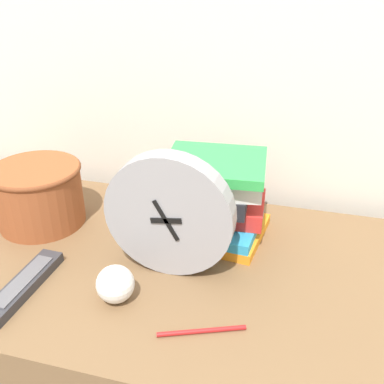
% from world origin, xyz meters
% --- Properties ---
extents(wall_back, '(6.00, 0.04, 2.40)m').
position_xyz_m(wall_back, '(0.00, 0.65, 1.20)').
color(wall_back, silver).
rests_on(wall_back, ground_plane).
extents(desk, '(1.39, 0.58, 0.75)m').
position_xyz_m(desk, '(0.00, 0.29, 0.38)').
color(desk, brown).
rests_on(desk, ground_plane).
extents(desk_clock, '(0.25, 0.04, 0.25)m').
position_xyz_m(desk_clock, '(0.08, 0.27, 0.87)').
color(desk_clock, '#99999E').
rests_on(desk_clock, desk).
extents(book_stack, '(0.24, 0.20, 0.18)m').
position_xyz_m(book_stack, '(0.13, 0.42, 0.84)').
color(book_stack, orange).
rests_on(book_stack, desk).
extents(basket, '(0.20, 0.20, 0.14)m').
position_xyz_m(basket, '(-0.26, 0.37, 0.82)').
color(basket, '#994C28').
rests_on(basket, desk).
extents(tv_remote, '(0.05, 0.20, 0.02)m').
position_xyz_m(tv_remote, '(-0.16, 0.14, 0.76)').
color(tv_remote, '#333338').
rests_on(tv_remote, desk).
extents(crumpled_paper_ball, '(0.07, 0.07, 0.07)m').
position_xyz_m(crumpled_paper_ball, '(0.02, 0.16, 0.78)').
color(crumpled_paper_ball, white).
rests_on(crumpled_paper_ball, desk).
extents(pen, '(0.14, 0.06, 0.01)m').
position_xyz_m(pen, '(0.18, 0.12, 0.75)').
color(pen, '#B21E1E').
rests_on(pen, desk).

